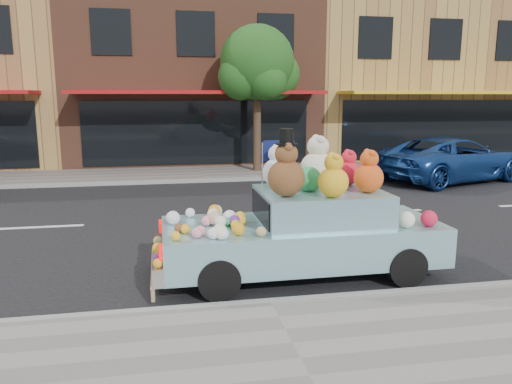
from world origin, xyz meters
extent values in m
plane|color=black|center=(0.00, 0.00, 0.00)|extent=(120.00, 120.00, 0.00)
cube|color=gray|center=(0.00, -6.50, 0.06)|extent=(60.00, 3.00, 0.12)
cube|color=gray|center=(0.00, 6.50, 0.06)|extent=(60.00, 3.00, 0.12)
cube|color=gray|center=(0.00, -5.00, 0.07)|extent=(60.00, 0.12, 0.13)
cube|color=gray|center=(0.00, 5.00, 0.07)|extent=(60.00, 0.12, 0.13)
cube|color=brown|center=(0.00, 12.00, 3.50)|extent=(10.00, 8.00, 7.00)
cube|color=black|center=(0.00, 7.98, 1.40)|extent=(8.50, 0.06, 2.40)
cube|color=#AE1012|center=(0.00, 7.10, 2.90)|extent=(9.00, 1.80, 0.12)
cube|color=black|center=(-3.00, 7.98, 5.00)|extent=(1.40, 0.06, 1.60)
cube|color=black|center=(0.00, 7.98, 5.00)|extent=(1.40, 0.06, 1.60)
cube|color=black|center=(3.00, 7.98, 5.00)|extent=(1.40, 0.06, 1.60)
cube|color=#AD8948|center=(10.00, 12.00, 3.50)|extent=(10.00, 8.00, 7.00)
cube|color=#332D2B|center=(10.00, 12.00, 7.15)|extent=(10.00, 8.00, 0.30)
cube|color=black|center=(10.00, 7.98, 1.40)|extent=(8.50, 0.06, 2.40)
cube|color=yellow|center=(10.00, 7.10, 2.90)|extent=(9.00, 1.80, 0.12)
cube|color=black|center=(7.00, 7.98, 5.00)|extent=(1.40, 0.06, 1.60)
cube|color=black|center=(10.00, 7.98, 5.00)|extent=(1.40, 0.06, 1.60)
cube|color=black|center=(13.00, 7.98, 5.00)|extent=(1.40, 0.06, 1.60)
cylinder|color=#38281C|center=(2.00, 6.50, 1.60)|extent=(0.28, 0.28, 3.20)
sphere|color=#1A4D16|center=(2.00, 6.50, 3.92)|extent=(2.60, 2.60, 2.60)
sphere|color=#1A4D16|center=(2.70, 6.80, 3.52)|extent=(1.80, 1.80, 1.80)
sphere|color=#1A4D16|center=(1.40, 6.30, 3.42)|extent=(1.60, 1.60, 1.60)
sphere|color=#1A4D16|center=(2.20, 5.90, 3.32)|extent=(1.40, 1.40, 1.40)
sphere|color=#1A4D16|center=(1.70, 7.10, 3.62)|extent=(1.60, 1.60, 1.60)
imported|color=#1A4391|center=(8.05, 3.77, 0.73)|extent=(5.74, 3.89, 1.46)
cylinder|color=black|center=(2.17, -4.57, 0.30)|extent=(0.60, 0.20, 0.60)
cylinder|color=black|center=(2.16, -3.01, 0.30)|extent=(0.60, 0.20, 0.60)
cylinder|color=black|center=(-0.63, -4.58, 0.30)|extent=(0.60, 0.20, 0.60)
cylinder|color=black|center=(-0.64, -3.02, 0.30)|extent=(0.60, 0.20, 0.60)
cube|color=#87BDCA|center=(0.76, -3.80, 0.55)|extent=(4.31, 1.72, 0.60)
cube|color=#87BDCA|center=(1.06, -3.80, 1.10)|extent=(1.91, 1.51, 0.50)
cube|color=silver|center=(-1.46, -3.80, 0.40)|extent=(0.17, 1.78, 0.26)
cube|color=red|center=(-1.41, -4.48, 0.72)|extent=(0.06, 0.28, 0.16)
cube|color=red|center=(-1.41, -3.12, 0.72)|extent=(0.06, 0.28, 0.16)
cube|color=black|center=(0.11, -3.80, 1.10)|extent=(0.04, 1.30, 0.40)
sphere|color=brown|center=(0.41, -4.15, 1.62)|extent=(0.55, 0.55, 0.55)
sphere|color=brown|center=(0.41, -4.15, 1.97)|extent=(0.34, 0.34, 0.34)
sphere|color=brown|center=(0.41, -4.27, 2.08)|extent=(0.13, 0.13, 0.13)
sphere|color=brown|center=(0.41, -4.03, 2.08)|extent=(0.13, 0.13, 0.13)
cylinder|color=black|center=(0.41, -4.15, 2.12)|extent=(0.32, 0.32, 0.02)
cylinder|color=black|center=(0.41, -4.15, 2.23)|extent=(0.20, 0.20, 0.22)
sphere|color=beige|center=(1.11, -3.45, 1.63)|extent=(0.57, 0.57, 0.57)
sphere|color=beige|center=(1.11, -3.45, 2.00)|extent=(0.35, 0.35, 0.35)
sphere|color=beige|center=(1.11, -3.57, 2.11)|extent=(0.13, 0.13, 0.13)
sphere|color=beige|center=(1.11, -3.32, 2.11)|extent=(0.13, 0.13, 0.13)
sphere|color=#C84712|center=(1.71, -4.09, 1.58)|extent=(0.45, 0.45, 0.45)
sphere|color=#C84712|center=(1.71, -4.09, 1.87)|extent=(0.28, 0.28, 0.28)
sphere|color=#C84712|center=(1.71, -4.19, 1.96)|extent=(0.11, 0.11, 0.11)
sphere|color=#C84712|center=(1.71, -4.00, 1.96)|extent=(0.11, 0.11, 0.11)
sphere|color=red|center=(1.66, -3.39, 1.55)|extent=(0.40, 0.40, 0.40)
sphere|color=red|center=(1.66, -3.39, 1.81)|extent=(0.25, 0.25, 0.25)
sphere|color=red|center=(1.66, -3.48, 1.89)|extent=(0.09, 0.09, 0.09)
sphere|color=red|center=(1.66, -3.31, 1.89)|extent=(0.09, 0.09, 0.09)
sphere|color=silver|center=(0.46, -3.35, 1.58)|extent=(0.46, 0.46, 0.46)
sphere|color=silver|center=(0.46, -3.35, 1.88)|extent=(0.29, 0.29, 0.29)
sphere|color=silver|center=(0.46, -3.45, 1.97)|extent=(0.11, 0.11, 0.11)
sphere|color=silver|center=(0.46, -3.25, 1.97)|extent=(0.11, 0.11, 0.11)
sphere|color=orange|center=(1.06, -4.35, 1.57)|extent=(0.45, 0.45, 0.45)
sphere|color=orange|center=(1.06, -4.35, 1.86)|extent=(0.28, 0.28, 0.28)
sphere|color=orange|center=(1.06, -4.44, 1.95)|extent=(0.10, 0.10, 0.10)
sphere|color=orange|center=(1.06, -4.25, 1.95)|extent=(0.10, 0.10, 0.10)
sphere|color=#278F4B|center=(0.86, -3.80, 1.53)|extent=(0.40, 0.40, 0.40)
sphere|color=pink|center=(1.36, -3.74, 1.50)|extent=(0.32, 0.32, 0.32)
sphere|color=pink|center=(-0.85, -4.25, 0.92)|extent=(0.15, 0.15, 0.15)
sphere|color=#F7F2C4|center=(-0.60, -4.45, 0.95)|extent=(0.21, 0.21, 0.21)
sphere|color=white|center=(-0.93, -3.14, 0.93)|extent=(0.16, 0.16, 0.16)
sphere|color=#278F4B|center=(-0.66, -3.67, 0.92)|extent=(0.14, 0.14, 0.14)
sphere|color=white|center=(-0.36, -3.66, 0.96)|extent=(0.21, 0.21, 0.21)
sphere|color=tan|center=(-0.02, -4.46, 0.92)|extent=(0.15, 0.15, 0.15)
sphere|color=white|center=(-1.22, -3.56, 0.96)|extent=(0.21, 0.21, 0.21)
sphere|color=red|center=(-1.22, -3.38, 0.92)|extent=(0.14, 0.14, 0.14)
sphere|color=white|center=(-0.69, -4.46, 0.93)|extent=(0.17, 0.17, 0.17)
sphere|color=#F7F2C4|center=(-0.52, -3.19, 0.95)|extent=(0.20, 0.20, 0.20)
sphere|color=orange|center=(-0.54, -3.21, 0.96)|extent=(0.21, 0.21, 0.21)
sphere|color=#F7F2C4|center=(-0.59, -3.42, 0.95)|extent=(0.19, 0.19, 0.19)
sphere|color=orange|center=(-1.06, -4.11, 0.92)|extent=(0.14, 0.14, 0.14)
sphere|color=#54287B|center=(-0.30, -3.82, 0.94)|extent=(0.17, 0.17, 0.17)
sphere|color=brown|center=(-1.15, -4.03, 0.92)|extent=(0.13, 0.13, 0.13)
sphere|color=orange|center=(-1.20, -4.45, 0.92)|extent=(0.13, 0.13, 0.13)
sphere|color=pink|center=(-0.91, -4.37, 0.92)|extent=(0.15, 0.15, 0.15)
sphere|color=#F7F2C4|center=(-0.52, -3.85, 0.94)|extent=(0.18, 0.18, 0.18)
sphere|color=orange|center=(-0.65, -4.38, 0.92)|extent=(0.15, 0.15, 0.15)
sphere|color=orange|center=(-0.32, -4.33, 0.94)|extent=(0.19, 0.19, 0.19)
sphere|color=#F7F2C4|center=(-0.59, -4.50, 0.93)|extent=(0.16, 0.16, 0.16)
sphere|color=orange|center=(-0.20, -3.78, 0.93)|extent=(0.16, 0.16, 0.16)
sphere|color=white|center=(-0.56, -4.50, 0.93)|extent=(0.16, 0.16, 0.16)
sphere|color=orange|center=(-0.32, -4.03, 0.92)|extent=(0.15, 0.15, 0.15)
sphere|color=#278F4B|center=(-0.41, -3.79, 0.92)|extent=(0.13, 0.13, 0.13)
sphere|color=red|center=(-0.52, -3.14, 0.93)|extent=(0.16, 0.16, 0.16)
sphere|color=orange|center=(-0.18, -3.59, 0.93)|extent=(0.17, 0.17, 0.17)
sphere|color=pink|center=(-0.72, -3.73, 0.93)|extent=(0.16, 0.16, 0.16)
sphere|color=#D8A88C|center=(-0.59, -3.75, 0.97)|extent=(0.22, 0.22, 0.22)
sphere|color=orange|center=(-1.45, -4.59, 0.59)|extent=(0.13, 0.13, 0.13)
sphere|color=tan|center=(-1.46, -3.57, 0.60)|extent=(0.14, 0.14, 0.14)
sphere|color=#54287B|center=(-1.46, -4.37, 0.60)|extent=(0.14, 0.14, 0.14)
sphere|color=#F7F2C4|center=(-1.46, -4.37, 0.60)|extent=(0.14, 0.14, 0.14)
sphere|color=orange|center=(-1.46, -3.98, 0.61)|extent=(0.16, 0.16, 0.16)
sphere|color=brown|center=(-1.46, -3.49, 0.60)|extent=(0.13, 0.13, 0.13)
sphere|color=white|center=(2.31, -3.69, 0.97)|extent=(0.25, 0.25, 0.25)
sphere|color=white|center=(2.12, -3.38, 0.97)|extent=(0.25, 0.25, 0.25)
sphere|color=red|center=(2.58, -4.39, 0.98)|extent=(0.25, 0.25, 0.25)
sphere|color=#F7F2C4|center=(2.22, -4.39, 0.98)|extent=(0.25, 0.25, 0.25)
sphere|color=orange|center=(2.08, -4.19, 0.96)|extent=(0.23, 0.23, 0.23)
cylinder|color=#997A54|center=(-1.53, -4.66, 0.17)|extent=(0.06, 0.06, 0.17)
sphere|color=#997A54|center=(-1.53, -4.66, 0.26)|extent=(0.07, 0.07, 0.07)
cylinder|color=#997A54|center=(-1.54, -4.53, 0.17)|extent=(0.06, 0.06, 0.17)
sphere|color=#997A54|center=(-1.54, -4.53, 0.26)|extent=(0.07, 0.07, 0.07)
cylinder|color=#997A54|center=(-1.54, -4.41, 0.17)|extent=(0.06, 0.06, 0.17)
sphere|color=#997A54|center=(-1.54, -4.41, 0.26)|extent=(0.07, 0.07, 0.07)
cylinder|color=#997A54|center=(-1.54, -4.29, 0.17)|extent=(0.06, 0.06, 0.17)
sphere|color=#997A54|center=(-1.54, -4.29, 0.26)|extent=(0.07, 0.07, 0.07)
cylinder|color=#997A54|center=(-1.54, -4.17, 0.17)|extent=(0.06, 0.06, 0.17)
sphere|color=#997A54|center=(-1.54, -4.17, 0.26)|extent=(0.07, 0.07, 0.07)
cylinder|color=#997A54|center=(-1.54, -4.05, 0.17)|extent=(0.06, 0.06, 0.17)
sphere|color=#997A54|center=(-1.54, -4.05, 0.26)|extent=(0.07, 0.07, 0.07)
cylinder|color=#997A54|center=(-1.54, -3.93, 0.17)|extent=(0.06, 0.06, 0.17)
sphere|color=#997A54|center=(-1.54, -3.93, 0.26)|extent=(0.07, 0.07, 0.07)
cylinder|color=#997A54|center=(-1.54, -3.81, 0.17)|extent=(0.06, 0.06, 0.17)
sphere|color=#997A54|center=(-1.54, -3.81, 0.26)|extent=(0.07, 0.07, 0.07)
cylinder|color=#997A54|center=(-1.54, -3.68, 0.17)|extent=(0.06, 0.06, 0.17)
sphere|color=#997A54|center=(-1.54, -3.68, 0.26)|extent=(0.07, 0.07, 0.07)
cylinder|color=#997A54|center=(-1.54, -3.56, 0.17)|extent=(0.06, 0.06, 0.17)
sphere|color=#997A54|center=(-1.54, -3.56, 0.26)|extent=(0.07, 0.07, 0.07)
cylinder|color=#997A54|center=(-1.54, -3.44, 0.17)|extent=(0.06, 0.06, 0.17)
sphere|color=#997A54|center=(-1.54, -3.44, 0.26)|extent=(0.07, 0.07, 0.07)
cylinder|color=#997A54|center=(-1.54, -3.32, 0.17)|extent=(0.06, 0.06, 0.17)
sphere|color=#997A54|center=(-1.54, -3.32, 0.26)|extent=(0.07, 0.07, 0.07)
cylinder|color=#997A54|center=(-1.54, -3.20, 0.17)|extent=(0.06, 0.06, 0.17)
sphere|color=#997A54|center=(-1.54, -3.20, 0.26)|extent=(0.07, 0.07, 0.07)
cylinder|color=#997A54|center=(-1.54, -3.08, 0.17)|extent=(0.06, 0.06, 0.17)
sphere|color=#997A54|center=(-1.54, -3.08, 0.26)|extent=(0.07, 0.07, 0.07)
cylinder|color=#997A54|center=(-1.54, -2.96, 0.17)|extent=(0.06, 0.06, 0.17)
sphere|color=#997A54|center=(-1.54, -2.96, 0.26)|extent=(0.07, 0.07, 0.07)
cylinder|color=silver|center=(0.26, -3.15, 1.70)|extent=(0.02, 0.02, 0.70)
cube|color=#0C1447|center=(0.54, -3.13, 1.91)|extent=(0.52, 0.02, 0.34)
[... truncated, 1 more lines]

